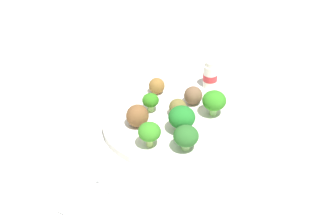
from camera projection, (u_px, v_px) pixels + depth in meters
ground_plane at (168, 125)px, 0.94m from camera, size 4.00×4.00×0.00m
plate at (168, 122)px, 0.94m from camera, size 0.28×0.28×0.02m
broccoli_floret_back_left at (214, 101)px, 0.93m from camera, size 0.05×0.05×0.06m
broccoli_floret_mid_left at (149, 132)px, 0.85m from camera, size 0.05×0.05×0.05m
broccoli_floret_front_left at (151, 101)px, 0.94m from camera, size 0.04×0.04×0.04m
broccoli_floret_back_right at (186, 136)px, 0.84m from camera, size 0.05×0.05×0.05m
broccoli_floret_front_right at (182, 117)px, 0.88m from camera, size 0.06×0.06×0.06m
meatball_center at (137, 116)px, 0.90m from camera, size 0.05×0.05×0.05m
meatball_front_left at (193, 95)px, 0.97m from camera, size 0.04×0.04×0.04m
meatball_far_rim at (157, 86)px, 1.01m from camera, size 0.04×0.04×0.04m
meatball_mid_left at (178, 107)px, 0.94m from camera, size 0.04×0.04×0.04m
napkin at (91, 196)px, 0.78m from camera, size 0.17×0.12×0.01m
fork at (86, 187)px, 0.79m from camera, size 0.12×0.02×0.01m
knife at (101, 195)px, 0.77m from camera, size 0.15×0.02×0.01m
yogurt_bottle at (210, 75)px, 1.05m from camera, size 0.04×0.04×0.07m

